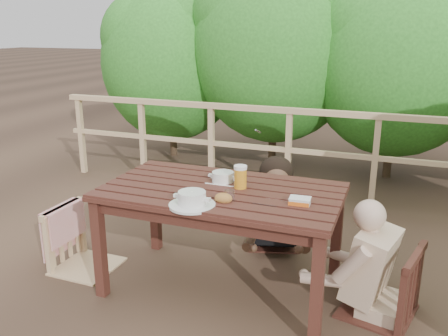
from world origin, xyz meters
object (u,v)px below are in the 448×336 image
(chair_right, at_px, (383,249))
(soup_near, at_px, (192,199))
(woman, at_px, (276,174))
(soup_far, at_px, (223,178))
(table, at_px, (221,240))
(bread_roll, at_px, (223,198))
(beer_glass, at_px, (240,178))
(chair_far, at_px, (274,197))
(chair_left, at_px, (83,213))
(diner_right, at_px, (391,225))
(tumbler, at_px, (230,196))
(butter_tub, at_px, (300,202))

(chair_right, bearing_deg, soup_near, -56.23)
(woman, distance_m, soup_far, 0.77)
(table, distance_m, chair_right, 1.09)
(bread_roll, height_order, beer_glass, beer_glass)
(soup_near, bearing_deg, beer_glass, 65.66)
(chair_far, bearing_deg, woman, 73.40)
(chair_left, distance_m, chair_far, 1.58)
(soup_far, xyz_separation_m, beer_glass, (0.16, -0.08, 0.04))
(chair_left, distance_m, woman, 1.60)
(diner_right, bearing_deg, tumbler, 118.27)
(chair_far, relative_size, soup_near, 2.93)
(chair_right, bearing_deg, bread_roll, -59.31)
(soup_near, height_order, tumbler, soup_near)
(woman, height_order, bread_roll, woman)
(chair_right, bearing_deg, soup_far, -79.61)
(woman, xyz_separation_m, beer_glass, (-0.04, -0.81, 0.21))
(chair_far, relative_size, butter_tub, 6.47)
(butter_tub, bearing_deg, beer_glass, 157.02)
(table, relative_size, soup_far, 6.23)
(woman, xyz_separation_m, tumbler, (-0.03, -1.05, 0.16))
(bread_roll, bearing_deg, diner_right, 16.55)
(chair_far, relative_size, beer_glass, 4.95)
(soup_far, height_order, butter_tub, soup_far)
(soup_near, bearing_deg, chair_far, 79.53)
(tumbler, distance_m, butter_tub, 0.45)
(butter_tub, bearing_deg, woman, 109.23)
(chair_far, xyz_separation_m, soup_far, (-0.20, -0.71, 0.36))
(chair_far, height_order, beer_glass, beer_glass)
(woman, bearing_deg, chair_left, 21.15)
(soup_near, height_order, soup_far, soup_near)
(chair_left, distance_m, soup_far, 1.13)
(diner_right, height_order, bread_roll, diner_right)
(chair_right, relative_size, diner_right, 0.73)
(soup_far, height_order, bread_roll, soup_far)
(butter_tub, bearing_deg, soup_far, 154.68)
(woman, bearing_deg, chair_right, 122.96)
(diner_right, bearing_deg, chair_left, 108.33)
(woman, xyz_separation_m, soup_far, (-0.20, -0.73, 0.17))
(table, relative_size, tumbler, 20.84)
(table, bearing_deg, chair_far, 79.52)
(chair_left, xyz_separation_m, tumbler, (1.23, -0.08, 0.33))
(tumbler, bearing_deg, diner_right, 14.61)
(chair_left, relative_size, soup_near, 3.14)
(diner_right, relative_size, soup_far, 4.87)
(woman, relative_size, soup_far, 4.82)
(beer_glass, distance_m, butter_tub, 0.48)
(table, height_order, chair_right, chair_right)
(tumbler, bearing_deg, beer_glass, 92.12)
(table, distance_m, beer_glass, 0.48)
(table, bearing_deg, bread_roll, -65.79)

